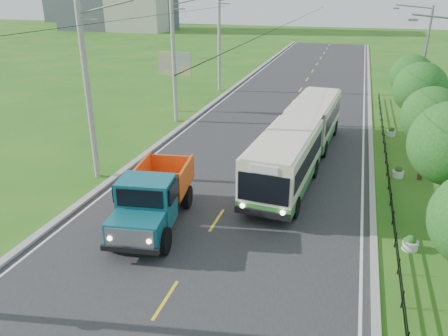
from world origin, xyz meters
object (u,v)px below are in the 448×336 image
at_px(tree_back, 412,78).
at_px(bus, 301,136).
at_px(pole_far, 219,42).
at_px(planter_mid, 398,172).
at_px(dump_truck, 153,195).
at_px(streetlight_far, 422,59).
at_px(pole_mid, 174,59).
at_px(pole_near, 88,91).
at_px(tree_fourth, 431,119).
at_px(tree_fifth, 420,91).
at_px(billboard_left, 175,68).
at_px(planter_far, 391,132).
at_px(planter_near, 410,243).

height_order(tree_back, bus, tree_back).
xyz_separation_m(pole_far, planter_mid, (16.86, -19.00, -4.81)).
height_order(pole_far, dump_truck, pole_far).
bearing_deg(pole_far, streetlight_far, -14.81).
height_order(pole_mid, bus, pole_mid).
distance_m(pole_near, pole_far, 24.00).
bearing_deg(tree_back, streetlight_far, 67.08).
distance_m(tree_fourth, tree_fifth, 6.01).
bearing_deg(planter_mid, bus, 178.65).
relative_size(tree_fifth, streetlight_far, 0.64).
bearing_deg(streetlight_far, billboard_left, -168.77).
bearing_deg(pole_near, dump_truck, -36.82).
height_order(planter_mid, planter_far, same).
height_order(streetlight_far, billboard_left, streetlight_far).
bearing_deg(pole_far, dump_truck, -78.76).
height_order(planter_near, dump_truck, dump_truck).
bearing_deg(pole_far, pole_near, -90.00).
distance_m(tree_fourth, streetlight_far, 13.94).
relative_size(pole_mid, streetlight_far, 1.10).
bearing_deg(tree_fifth, pole_far, 144.64).
relative_size(tree_fourth, dump_truck, 0.80).
relative_size(pole_near, bus, 0.60).
xyz_separation_m(planter_far, bus, (-5.81, -7.86, 1.62)).
bearing_deg(tree_back, pole_mid, -164.16).
bearing_deg(planter_far, dump_truck, -123.22).
relative_size(planter_near, dump_truck, 0.10).
relative_size(pole_near, planter_mid, 14.93).
distance_m(tree_fifth, billboard_left, 19.74).
distance_m(planter_mid, dump_truck, 14.59).
height_order(planter_far, dump_truck, dump_truck).
xyz_separation_m(planter_mid, billboard_left, (-18.10, 10.00, 3.58)).
xyz_separation_m(streetlight_far, planter_near, (-2.04, -22.00, -4.62)).
bearing_deg(tree_fifth, pole_mid, 177.29).
distance_m(tree_back, dump_truck, 24.82).
bearing_deg(planter_mid, billboard_left, 151.08).
bearing_deg(pole_mid, planter_far, 3.39).
bearing_deg(bus, dump_truck, -116.15).
bearing_deg(planter_near, planter_mid, 90.00).
xyz_separation_m(billboard_left, dump_truck, (6.84, -19.19, -2.33)).
bearing_deg(tree_fourth, pole_near, -164.16).
bearing_deg(tree_back, bus, -120.48).
distance_m(tree_fourth, planter_near, 8.87).
distance_m(pole_near, planter_near, 17.79).
bearing_deg(tree_fourth, billboard_left, 153.01).
height_order(streetlight_far, dump_truck, streetlight_far).
bearing_deg(bus, streetlight_far, 64.62).
bearing_deg(planter_mid, streetlight_far, 81.70).
relative_size(pole_mid, tree_back, 1.82).
relative_size(tree_fifth, planter_near, 8.66).
distance_m(planter_far, bus, 9.91).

